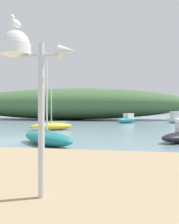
# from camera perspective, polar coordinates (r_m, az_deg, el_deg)

# --- Properties ---
(ground_plane) EXTENTS (120.00, 120.00, 0.00)m
(ground_plane) POSITION_cam_1_polar(r_m,az_deg,el_deg) (14.86, -17.02, -6.35)
(ground_plane) COLOR #7A99A8
(distant_hill) EXTENTS (41.06, 11.43, 5.29)m
(distant_hill) POSITION_cam_1_polar(r_m,az_deg,el_deg) (42.41, -5.41, 1.87)
(distant_hill) COLOR #476B3D
(distant_hill) RESTS_ON ground
(mast_structure) EXTENTS (1.42, 0.55, 3.09)m
(mast_structure) POSITION_cam_1_polar(r_m,az_deg,el_deg) (4.79, -15.12, 12.05)
(mast_structure) COLOR silver
(mast_structure) RESTS_ON beach_sand
(seagull_on_radar) EXTENTS (0.17, 0.37, 0.25)m
(seagull_on_radar) POSITION_cam_1_polar(r_m,az_deg,el_deg) (5.01, -16.98, 19.37)
(seagull_on_radar) COLOR orange
(seagull_on_radar) RESTS_ON mast_structure
(sailboat_east_reach) EXTENTS (4.10, 3.79, 4.27)m
(sailboat_east_reach) POSITION_cam_1_polar(r_m,az_deg,el_deg) (12.61, -9.91, -5.93)
(sailboat_east_reach) COLOR teal
(sailboat_east_reach) RESTS_ON ground
(motorboat_outer_mooring) EXTENTS (2.85, 3.43, 1.24)m
(motorboat_outer_mooring) POSITION_cam_1_polar(r_m,az_deg,el_deg) (31.64, 8.81, -1.70)
(motorboat_outer_mooring) COLOR teal
(motorboat_outer_mooring) RESTS_ON ground
(motorboat_west_reach) EXTENTS (2.00, 2.83, 1.51)m
(motorboat_west_reach) POSITION_cam_1_polar(r_m,az_deg,el_deg) (32.94, 19.12, -1.51)
(motorboat_west_reach) COLOR white
(motorboat_west_reach) RESTS_ON ground
(sailboat_mid_channel) EXTENTS (3.76, 3.20, 3.91)m
(sailboat_mid_channel) POSITION_cam_1_polar(r_m,az_deg,el_deg) (21.15, -8.89, -3.30)
(sailboat_mid_channel) COLOR gold
(sailboat_mid_channel) RESTS_ON ground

